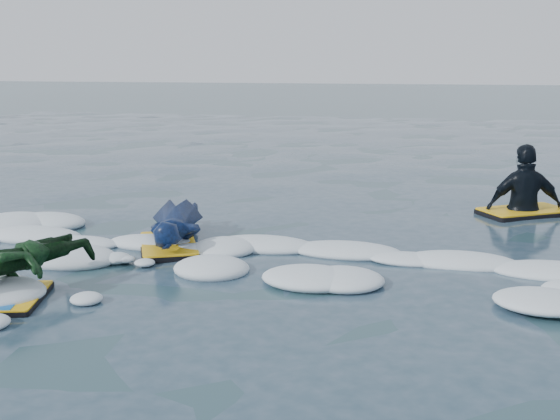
% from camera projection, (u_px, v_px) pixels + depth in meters
% --- Properties ---
extents(ground, '(120.00, 120.00, 0.00)m').
position_uv_depth(ground, '(231.00, 296.00, 6.56)').
color(ground, '#162F35').
rests_on(ground, ground).
extents(foam_band, '(12.00, 3.10, 0.30)m').
position_uv_depth(foam_band, '(259.00, 265.00, 7.55)').
color(foam_band, white).
rests_on(foam_band, ground).
extents(prone_woman_unit, '(1.07, 1.86, 0.46)m').
position_uv_depth(prone_woman_unit, '(175.00, 226.00, 8.34)').
color(prone_woman_unit, black).
rests_on(prone_woman_unit, ground).
extents(prone_child_unit, '(1.14, 1.45, 0.51)m').
position_uv_depth(prone_child_unit, '(26.00, 269.00, 6.53)').
color(prone_child_unit, black).
rests_on(prone_child_unit, ground).
extents(waiting_rider_unit, '(1.42, 1.24, 1.87)m').
position_uv_depth(waiting_rider_unit, '(524.00, 210.00, 9.96)').
color(waiting_rider_unit, black).
rests_on(waiting_rider_unit, ground).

